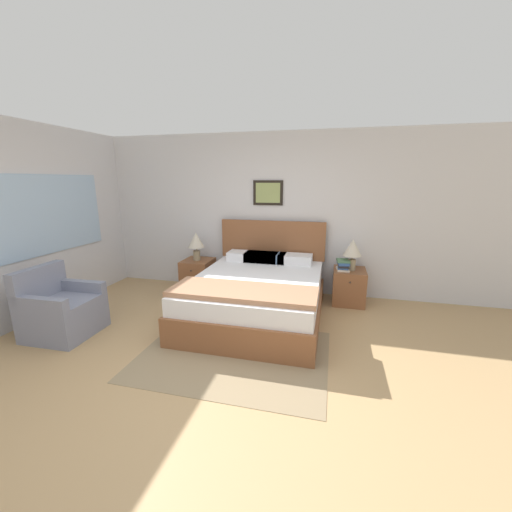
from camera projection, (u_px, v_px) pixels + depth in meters
name	position (u px, v px, depth m)	size (l,w,h in m)	color
ground_plane	(206.00, 382.00, 2.96)	(16.00, 16.00, 0.00)	tan
wall_back	(267.00, 214.00, 5.21)	(7.96, 0.09, 2.60)	silver
wall_left	(59.00, 219.00, 4.56)	(0.08, 5.08, 2.60)	silver
area_rug_main	(234.00, 354.00, 3.41)	(2.01, 1.51, 0.01)	#897556
bed	(258.00, 293.00, 4.34)	(1.72, 2.18, 1.21)	brown
armchair	(61.00, 311.00, 3.82)	(0.73, 0.73, 0.84)	gray
nightstand_near_window	(198.00, 275.00, 5.40)	(0.48, 0.54, 0.53)	brown
nightstand_by_door	(349.00, 286.00, 4.82)	(0.48, 0.54, 0.53)	brown
table_lamp_near_window	(196.00, 242.00, 5.24)	(0.27, 0.27, 0.47)	gray
table_lamp_by_door	(353.00, 249.00, 4.66)	(0.27, 0.27, 0.47)	gray
book_thick_bottom	(343.00, 269.00, 4.73)	(0.19, 0.25, 0.03)	silver
book_hardcover_middle	(343.00, 267.00, 4.72)	(0.15, 0.24, 0.03)	#335693
book_novel_upper	(343.00, 265.00, 4.71)	(0.16, 0.27, 0.03)	#232328
book_slim_near_top	(343.00, 263.00, 4.70)	(0.19, 0.27, 0.04)	#335693
book_paperback_top	(343.00, 261.00, 4.70)	(0.21, 0.23, 0.03)	#4C7551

